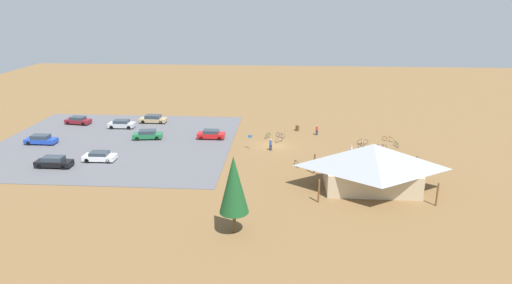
{
  "coord_description": "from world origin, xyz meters",
  "views": [
    {
      "loc": [
        -1.63,
        63.11,
        21.4
      ],
      "look_at": [
        2.51,
        2.03,
        1.2
      ],
      "focal_mm": 31.26,
      "sensor_mm": 36.0,
      "label": 1
    }
  ],
  "objects_px": {
    "car_tan_second_row": "(153,119)",
    "visitor_by_pavilion": "(351,151)",
    "bicycle_white_front_row": "(279,140)",
    "car_blue_front_row": "(41,139)",
    "bike_pavilion": "(372,164)",
    "trash_bin": "(297,128)",
    "car_black_aisle_side": "(54,162)",
    "lot_sign": "(250,140)",
    "bicycle_black_edge_north": "(362,147)",
    "visitor_crossing_yard": "(271,144)",
    "bicycle_silver_mid_cluster": "(363,142)",
    "bicycle_blue_yard_left": "(280,135)",
    "pine_east": "(234,185)",
    "bicycle_teal_lone_east": "(396,144)",
    "bicycle_purple_by_bin": "(381,147)",
    "car_red_end_stall": "(211,134)",
    "car_white_back_corner": "(100,156)",
    "car_green_by_curb": "(148,135)",
    "car_maroon_mid_lot": "(78,120)",
    "bicycle_yellow_yard_front": "(296,164)",
    "bicycle_green_near_sign": "(268,136)",
    "bicycle_red_lone_west": "(370,150)",
    "bicycle_orange_yard_right": "(388,139)",
    "car_silver_near_entry": "(122,124)"
  },
  "relations": [
    {
      "from": "car_tan_second_row",
      "to": "car_black_aisle_side",
      "type": "bearing_deg",
      "value": 72.81
    },
    {
      "from": "bike_pavilion",
      "to": "lot_sign",
      "type": "relative_size",
      "value": 5.85
    },
    {
      "from": "bicycle_red_lone_west",
      "to": "car_blue_front_row",
      "type": "height_order",
      "value": "car_blue_front_row"
    },
    {
      "from": "trash_bin",
      "to": "bicycle_teal_lone_east",
      "type": "bearing_deg",
      "value": 153.25
    },
    {
      "from": "bicycle_yellow_yard_front",
      "to": "visitor_by_pavilion",
      "type": "height_order",
      "value": "visitor_by_pavilion"
    },
    {
      "from": "bicycle_red_lone_west",
      "to": "car_green_by_curb",
      "type": "bearing_deg",
      "value": -6.96
    },
    {
      "from": "bicycle_teal_lone_east",
      "to": "bicycle_purple_by_bin",
      "type": "relative_size",
      "value": 0.95
    },
    {
      "from": "bicycle_green_near_sign",
      "to": "visitor_crossing_yard",
      "type": "bearing_deg",
      "value": 96.86
    },
    {
      "from": "pine_east",
      "to": "car_black_aisle_side",
      "type": "height_order",
      "value": "pine_east"
    },
    {
      "from": "trash_bin",
      "to": "lot_sign",
      "type": "relative_size",
      "value": 0.41
    },
    {
      "from": "lot_sign",
      "to": "car_green_by_curb",
      "type": "relative_size",
      "value": 0.47
    },
    {
      "from": "bicycle_white_front_row",
      "to": "car_blue_front_row",
      "type": "height_order",
      "value": "car_blue_front_row"
    },
    {
      "from": "pine_east",
      "to": "bicycle_black_edge_north",
      "type": "xyz_separation_m",
      "value": [
        -15.84,
        -25.07,
        -4.51
      ]
    },
    {
      "from": "car_green_by_curb",
      "to": "car_silver_near_entry",
      "type": "xyz_separation_m",
      "value": [
        6.18,
        -5.6,
        -0.01
      ]
    },
    {
      "from": "car_red_end_stall",
      "to": "car_black_aisle_side",
      "type": "distance_m",
      "value": 22.85
    },
    {
      "from": "visitor_by_pavilion",
      "to": "visitor_crossing_yard",
      "type": "xyz_separation_m",
      "value": [
        11.23,
        -1.91,
        0.04
      ]
    },
    {
      "from": "bicycle_silver_mid_cluster",
      "to": "bicycle_purple_by_bin",
      "type": "bearing_deg",
      "value": 138.52
    },
    {
      "from": "bicycle_blue_yard_left",
      "to": "car_tan_second_row",
      "type": "distance_m",
      "value": 23.51
    },
    {
      "from": "car_silver_near_entry",
      "to": "car_red_end_stall",
      "type": "bearing_deg",
      "value": 163.34
    },
    {
      "from": "bicycle_purple_by_bin",
      "to": "car_tan_second_row",
      "type": "bearing_deg",
      "value": -17.28
    },
    {
      "from": "bicycle_blue_yard_left",
      "to": "visitor_by_pavilion",
      "type": "distance_m",
      "value": 12.9
    },
    {
      "from": "bicycle_black_edge_north",
      "to": "car_red_end_stall",
      "type": "height_order",
      "value": "car_red_end_stall"
    },
    {
      "from": "bicycle_black_edge_north",
      "to": "bicycle_orange_yard_right",
      "type": "bearing_deg",
      "value": -138.3
    },
    {
      "from": "trash_bin",
      "to": "bicycle_orange_yard_right",
      "type": "relative_size",
      "value": 0.59
    },
    {
      "from": "bicycle_orange_yard_right",
      "to": "car_blue_front_row",
      "type": "distance_m",
      "value": 52.76
    },
    {
      "from": "car_red_end_stall",
      "to": "car_white_back_corner",
      "type": "bearing_deg",
      "value": 39.01
    },
    {
      "from": "car_red_end_stall",
      "to": "car_maroon_mid_lot",
      "type": "xyz_separation_m",
      "value": [
        24.47,
        -6.65,
        -0.03
      ]
    },
    {
      "from": "car_black_aisle_side",
      "to": "car_blue_front_row",
      "type": "distance_m",
      "value": 11.34
    },
    {
      "from": "bicycle_blue_yard_left",
      "to": "bicycle_black_edge_north",
      "type": "height_order",
      "value": "bicycle_black_edge_north"
    },
    {
      "from": "car_maroon_mid_lot",
      "to": "car_blue_front_row",
      "type": "distance_m",
      "value": 11.01
    },
    {
      "from": "bicycle_teal_lone_east",
      "to": "car_white_back_corner",
      "type": "relative_size",
      "value": 0.38
    },
    {
      "from": "trash_bin",
      "to": "pine_east",
      "type": "distance_m",
      "value": 34.79
    },
    {
      "from": "lot_sign",
      "to": "bicycle_yellow_yard_front",
      "type": "bearing_deg",
      "value": 135.16
    },
    {
      "from": "bicycle_teal_lone_east",
      "to": "car_black_aisle_side",
      "type": "bearing_deg",
      "value": 13.94
    },
    {
      "from": "bicycle_purple_by_bin",
      "to": "car_maroon_mid_lot",
      "type": "relative_size",
      "value": 0.38
    },
    {
      "from": "bicycle_black_edge_north",
      "to": "visitor_crossing_yard",
      "type": "bearing_deg",
      "value": 5.89
    },
    {
      "from": "bicycle_blue_yard_left",
      "to": "bicycle_yellow_yard_front",
      "type": "relative_size",
      "value": 0.86
    },
    {
      "from": "bicycle_teal_lone_east",
      "to": "car_maroon_mid_lot",
      "type": "bearing_deg",
      "value": -9.28
    },
    {
      "from": "car_red_end_stall",
      "to": "bicycle_teal_lone_east",
      "type": "bearing_deg",
      "value": 176.05
    },
    {
      "from": "pine_east",
      "to": "car_red_end_stall",
      "type": "bearing_deg",
      "value": -76.35
    },
    {
      "from": "bicycle_white_front_row",
      "to": "bicycle_silver_mid_cluster",
      "type": "bearing_deg",
      "value": 179.21
    },
    {
      "from": "car_tan_second_row",
      "to": "visitor_by_pavilion",
      "type": "height_order",
      "value": "visitor_by_pavilion"
    },
    {
      "from": "bicycle_silver_mid_cluster",
      "to": "visitor_by_pavilion",
      "type": "relative_size",
      "value": 1.03
    },
    {
      "from": "car_red_end_stall",
      "to": "car_blue_front_row",
      "type": "height_order",
      "value": "car_blue_front_row"
    },
    {
      "from": "bicycle_blue_yard_left",
      "to": "lot_sign",
      "type": "bearing_deg",
      "value": 53.25
    },
    {
      "from": "trash_bin",
      "to": "car_maroon_mid_lot",
      "type": "bearing_deg",
      "value": -1.93
    },
    {
      "from": "car_green_by_curb",
      "to": "pine_east",
      "type": "bearing_deg",
      "value": 121.23
    },
    {
      "from": "bike_pavilion",
      "to": "trash_bin",
      "type": "height_order",
      "value": "bike_pavilion"
    },
    {
      "from": "pine_east",
      "to": "visitor_crossing_yard",
      "type": "height_order",
      "value": "pine_east"
    },
    {
      "from": "bicycle_silver_mid_cluster",
      "to": "car_blue_front_row",
      "type": "height_order",
      "value": "car_blue_front_row"
    }
  ]
}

